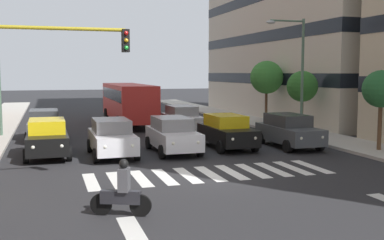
{
  "coord_description": "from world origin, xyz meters",
  "views": [
    {
      "loc": [
        5.9,
        16.59,
        3.9
      ],
      "look_at": [
        -0.95,
        -5.34,
        1.53
      ],
      "focal_mm": 43.41,
      "sensor_mm": 36.0,
      "label": 1
    }
  ],
  "objects_px": {
    "street_tree_1": "(302,87)",
    "street_tree_2": "(267,77)",
    "car_row2_1": "(44,124)",
    "street_tree_0": "(381,89)",
    "traffic_light_gantry": "(33,78)",
    "bus_behind_traffic": "(128,100)",
    "car_0": "(289,130)",
    "street_lamp_left": "(297,65)",
    "car_2": "(173,135)",
    "street_lamp_right": "(10,66)",
    "motorcycle_with_rider": "(122,193)",
    "car_row2_0": "(182,119)",
    "car_1": "(227,131)",
    "car_4": "(47,138)",
    "car_3": "(112,137)"
  },
  "relations": [
    {
      "from": "car_0",
      "to": "traffic_light_gantry",
      "type": "relative_size",
      "value": 0.81
    },
    {
      "from": "street_lamp_right",
      "to": "car_4",
      "type": "bearing_deg",
      "value": 105.39
    },
    {
      "from": "street_tree_1",
      "to": "street_lamp_right",
      "type": "bearing_deg",
      "value": -10.8
    },
    {
      "from": "traffic_light_gantry",
      "to": "street_tree_2",
      "type": "relative_size",
      "value": 1.19
    },
    {
      "from": "car_3",
      "to": "car_row2_0",
      "type": "height_order",
      "value": "same"
    },
    {
      "from": "car_2",
      "to": "street_tree_0",
      "type": "xyz_separation_m",
      "value": [
        -9.56,
        3.06,
        2.19
      ]
    },
    {
      "from": "car_row2_1",
      "to": "traffic_light_gantry",
      "type": "xyz_separation_m",
      "value": [
        0.18,
        12.5,
        2.82
      ]
    },
    {
      "from": "street_lamp_left",
      "to": "street_tree_0",
      "type": "distance_m",
      "value": 6.11
    },
    {
      "from": "car_1",
      "to": "car_3",
      "type": "bearing_deg",
      "value": 4.93
    },
    {
      "from": "car_4",
      "to": "street_tree_1",
      "type": "xyz_separation_m",
      "value": [
        -15.68,
        -3.96,
        2.1
      ]
    },
    {
      "from": "car_4",
      "to": "motorcycle_with_rider",
      "type": "bearing_deg",
      "value": 100.82
    },
    {
      "from": "car_2",
      "to": "street_tree_2",
      "type": "distance_m",
      "value": 14.27
    },
    {
      "from": "car_row2_1",
      "to": "street_tree_0",
      "type": "xyz_separation_m",
      "value": [
        -15.55,
        9.6,
        2.19
      ]
    },
    {
      "from": "car_1",
      "to": "car_row2_0",
      "type": "relative_size",
      "value": 1.0
    },
    {
      "from": "bus_behind_traffic",
      "to": "motorcycle_with_rider",
      "type": "xyz_separation_m",
      "value": [
        3.92,
        22.2,
        -1.21
      ]
    },
    {
      "from": "car_4",
      "to": "street_lamp_right",
      "type": "height_order",
      "value": "street_lamp_right"
    },
    {
      "from": "car_1",
      "to": "car_row2_1",
      "type": "bearing_deg",
      "value": -34.23
    },
    {
      "from": "car_row2_0",
      "to": "street_tree_0",
      "type": "bearing_deg",
      "value": 123.81
    },
    {
      "from": "street_tree_1",
      "to": "street_tree_2",
      "type": "relative_size",
      "value": 0.83
    },
    {
      "from": "car_0",
      "to": "motorcycle_with_rider",
      "type": "distance_m",
      "value": 13.55
    },
    {
      "from": "car_row2_1",
      "to": "street_lamp_right",
      "type": "xyz_separation_m",
      "value": [
        1.85,
        -1.5,
        3.41
      ]
    },
    {
      "from": "street_lamp_left",
      "to": "street_lamp_right",
      "type": "bearing_deg",
      "value": -17.98
    },
    {
      "from": "car_0",
      "to": "street_tree_1",
      "type": "relative_size",
      "value": 1.16
    },
    {
      "from": "car_4",
      "to": "street_lamp_right",
      "type": "relative_size",
      "value": 0.67
    },
    {
      "from": "car_4",
      "to": "street_tree_0",
      "type": "xyz_separation_m",
      "value": [
        -15.39,
        3.77,
        2.19
      ]
    },
    {
      "from": "car_row2_1",
      "to": "car_2",
      "type": "bearing_deg",
      "value": 132.48
    },
    {
      "from": "car_0",
      "to": "car_2",
      "type": "bearing_deg",
      "value": -2.4
    },
    {
      "from": "car_row2_0",
      "to": "street_lamp_left",
      "type": "relative_size",
      "value": 0.65
    },
    {
      "from": "car_3",
      "to": "street_tree_1",
      "type": "height_order",
      "value": "street_tree_1"
    },
    {
      "from": "car_0",
      "to": "street_tree_0",
      "type": "relative_size",
      "value": 1.15
    },
    {
      "from": "bus_behind_traffic",
      "to": "street_tree_1",
      "type": "bearing_deg",
      "value": 140.07
    },
    {
      "from": "bus_behind_traffic",
      "to": "street_lamp_left",
      "type": "distance_m",
      "value": 13.34
    },
    {
      "from": "car_0",
      "to": "car_1",
      "type": "bearing_deg",
      "value": -12.21
    },
    {
      "from": "car_3",
      "to": "motorcycle_with_rider",
      "type": "bearing_deg",
      "value": 84.05
    },
    {
      "from": "car_2",
      "to": "street_tree_0",
      "type": "height_order",
      "value": "street_tree_0"
    },
    {
      "from": "car_4",
      "to": "car_1",
      "type": "bearing_deg",
      "value": 178.19
    },
    {
      "from": "bus_behind_traffic",
      "to": "street_tree_1",
      "type": "distance_m",
      "value": 12.9
    },
    {
      "from": "car_row2_0",
      "to": "street_lamp_left",
      "type": "bearing_deg",
      "value": 141.62
    },
    {
      "from": "street_lamp_left",
      "to": "traffic_light_gantry",
      "type": "bearing_deg",
      "value": 31.11
    },
    {
      "from": "street_lamp_right",
      "to": "car_1",
      "type": "bearing_deg",
      "value": 144.91
    },
    {
      "from": "bus_behind_traffic",
      "to": "car_0",
      "type": "bearing_deg",
      "value": 115.17
    },
    {
      "from": "car_0",
      "to": "street_tree_1",
      "type": "height_order",
      "value": "street_tree_1"
    },
    {
      "from": "street_lamp_right",
      "to": "street_tree_1",
      "type": "xyz_separation_m",
      "value": [
        -17.7,
        3.38,
        -1.31
      ]
    },
    {
      "from": "car_0",
      "to": "bus_behind_traffic",
      "type": "relative_size",
      "value": 0.42
    },
    {
      "from": "traffic_light_gantry",
      "to": "street_lamp_right",
      "type": "height_order",
      "value": "street_lamp_right"
    },
    {
      "from": "motorcycle_with_rider",
      "to": "car_row2_0",
      "type": "bearing_deg",
      "value": -111.44
    },
    {
      "from": "motorcycle_with_rider",
      "to": "street_tree_0",
      "type": "relative_size",
      "value": 0.42
    },
    {
      "from": "car_1",
      "to": "traffic_light_gantry",
      "type": "bearing_deg",
      "value": 34.9
    },
    {
      "from": "car_row2_0",
      "to": "car_4",
      "type": "bearing_deg",
      "value": 38.11
    },
    {
      "from": "car_2",
      "to": "street_tree_0",
      "type": "bearing_deg",
      "value": 162.27
    }
  ]
}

